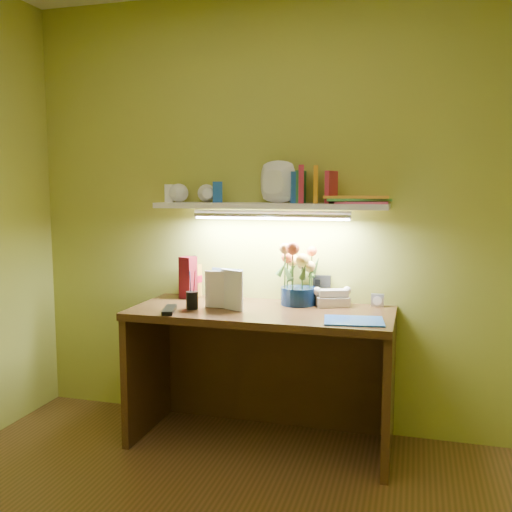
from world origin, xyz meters
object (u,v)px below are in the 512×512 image
at_px(telephone, 332,296).
at_px(desk_clock, 378,300).
at_px(desk, 261,377).
at_px(flower_bouquet, 298,274).
at_px(whisky_bottle, 194,276).

relative_size(telephone, desk_clock, 2.56).
xyz_separation_m(desk, flower_bouquet, (0.16, 0.18, 0.55)).
relative_size(flower_bouquet, telephone, 1.93).
xyz_separation_m(telephone, desk_clock, (0.24, 0.05, -0.02)).
bearing_deg(desk_clock, desk, -156.16).
height_order(telephone, whisky_bottle, whisky_bottle).
relative_size(desk_clock, whisky_bottle, 0.28).
distance_m(desk, desk_clock, 0.77).
height_order(desk, telephone, telephone).
relative_size(desk, desk_clock, 20.23).
relative_size(desk, telephone, 7.90).
bearing_deg(telephone, desk_clock, -9.34).
distance_m(telephone, whisky_bottle, 0.84).
bearing_deg(desk_clock, telephone, -167.30).
relative_size(desk, whisky_bottle, 5.69).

